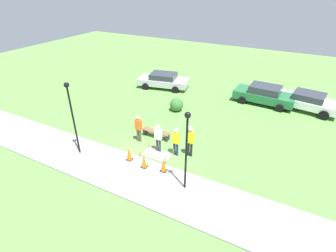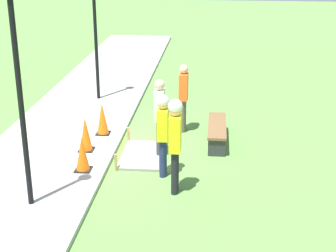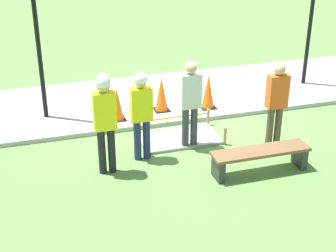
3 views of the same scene
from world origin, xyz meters
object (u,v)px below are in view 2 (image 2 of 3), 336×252
at_px(bystander_in_gray_shirt, 160,113).
at_px(lamppost_far, 94,7).
at_px(traffic_cone_far_patch, 86,134).
at_px(traffic_cone_near_patch, 102,119).
at_px(worker_assistant, 175,137).
at_px(lamppost_near, 17,64).
at_px(park_bench, 217,130).
at_px(traffic_cone_sidewalk_edge, 82,154).
at_px(worker_supervisor, 163,128).
at_px(bystander_in_orange_shirt, 183,94).

height_order(bystander_in_gray_shirt, lamppost_far, lamppost_far).
relative_size(traffic_cone_far_patch, lamppost_far, 0.19).
xyz_separation_m(traffic_cone_near_patch, worker_assistant, (2.74, 2.04, 0.67)).
bearing_deg(lamppost_far, traffic_cone_far_patch, 8.73).
relative_size(worker_assistant, bystander_in_gray_shirt, 1.06).
xyz_separation_m(traffic_cone_near_patch, lamppost_near, (3.64, -0.57, 2.24)).
distance_m(park_bench, lamppost_far, 5.34).
bearing_deg(bystander_in_gray_shirt, traffic_cone_sidewalk_edge, -52.29).
distance_m(traffic_cone_far_patch, worker_assistant, 2.84).
xyz_separation_m(bystander_in_gray_shirt, lamppost_near, (2.67, -2.12, 1.71)).
distance_m(traffic_cone_near_patch, lamppost_far, 3.86).
bearing_deg(lamppost_far, traffic_cone_near_patch, 14.77).
xyz_separation_m(traffic_cone_sidewalk_edge, worker_supervisor, (-0.14, 1.69, 0.59)).
distance_m(park_bench, bystander_in_gray_shirt, 1.74).
xyz_separation_m(traffic_cone_sidewalk_edge, bystander_in_gray_shirt, (-1.17, 1.51, 0.57)).
height_order(worker_supervisor, bystander_in_orange_shirt, worker_supervisor).
bearing_deg(worker_supervisor, bystander_in_orange_shirt, 174.78).
bearing_deg(traffic_cone_far_patch, lamppost_far, -171.27).
distance_m(traffic_cone_far_patch, traffic_cone_sidewalk_edge, 1.09).
relative_size(traffic_cone_far_patch, worker_supervisor, 0.45).
xyz_separation_m(bystander_in_orange_shirt, lamppost_near, (4.30, -2.54, 1.74)).
relative_size(worker_assistant, bystander_in_orange_shirt, 1.09).
bearing_deg(traffic_cone_far_patch, bystander_in_orange_shirt, 129.15).
bearing_deg(bystander_in_gray_shirt, traffic_cone_near_patch, -122.31).
xyz_separation_m(park_bench, worker_assistant, (2.69, -0.81, 0.84)).
bearing_deg(worker_supervisor, traffic_cone_sidewalk_edge, -85.27).
distance_m(park_bench, worker_supervisor, 2.36).
bearing_deg(worker_assistant, traffic_cone_far_patch, -127.20).
bearing_deg(park_bench, traffic_cone_near_patch, -91.02).
height_order(traffic_cone_near_patch, bystander_in_gray_shirt, bystander_in_gray_shirt).
height_order(traffic_cone_sidewalk_edge, lamppost_far, lamppost_far).
xyz_separation_m(worker_assistant, bystander_in_orange_shirt, (-3.40, -0.07, -0.17)).
bearing_deg(worker_assistant, lamppost_far, -153.67).
xyz_separation_m(worker_supervisor, lamppost_far, (-4.95, -2.51, 1.80)).
distance_m(traffic_cone_near_patch, lamppost_near, 4.31).
height_order(traffic_cone_far_patch, bystander_in_orange_shirt, bystander_in_orange_shirt).
distance_m(traffic_cone_near_patch, worker_assistant, 3.48).
bearing_deg(park_bench, worker_assistant, -16.70).
xyz_separation_m(worker_supervisor, lamppost_near, (1.64, -2.30, 1.68)).
distance_m(bystander_in_orange_shirt, lamppost_near, 5.29).
relative_size(traffic_cone_near_patch, park_bench, 0.44).
distance_m(traffic_cone_near_patch, worker_supervisor, 2.70).
bearing_deg(lamppost_far, bystander_in_orange_shirt, 50.23).
xyz_separation_m(traffic_cone_sidewalk_edge, worker_assistant, (0.60, 2.00, 0.70)).
distance_m(bystander_in_gray_shirt, lamppost_far, 4.91).
xyz_separation_m(traffic_cone_near_patch, traffic_cone_far_patch, (1.07, -0.16, -0.00)).
distance_m(traffic_cone_near_patch, bystander_in_orange_shirt, 2.14).
distance_m(traffic_cone_sidewalk_edge, lamppost_far, 5.68).
xyz_separation_m(traffic_cone_far_patch, lamppost_near, (2.57, -0.41, 2.24)).
relative_size(bystander_in_gray_shirt, lamppost_near, 0.45).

